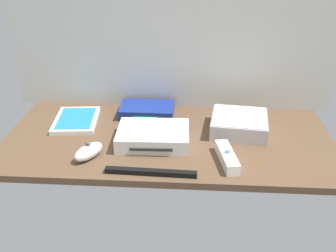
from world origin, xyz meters
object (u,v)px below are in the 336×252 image
at_px(mini_computer, 239,124).
at_px(remote_nunchuk, 89,151).
at_px(game_console, 153,136).
at_px(game_case, 76,120).
at_px(remote_wand, 227,157).
at_px(sensor_bar, 151,172).
at_px(network_router, 147,110).

bearing_deg(mini_computer, remote_nunchuk, -155.82).
relative_size(game_console, game_case, 1.06).
bearing_deg(remote_wand, remote_nunchuk, 170.42).
bearing_deg(game_console, sensor_bar, -88.00).
bearing_deg(sensor_bar, remote_nunchuk, 160.05).
bearing_deg(network_router, game_console, -78.36).
bearing_deg(game_console, network_router, 100.32).
distance_m(game_console, network_router, 0.20).
bearing_deg(sensor_bar, game_case, 135.18).
bearing_deg(network_router, remote_nunchuk, -113.53).
height_order(mini_computer, network_router, mini_computer).
xyz_separation_m(game_case, remote_nunchuk, (0.10, -0.22, 0.01)).
distance_m(game_console, game_case, 0.29).
distance_m(game_console, mini_computer, 0.28).
bearing_deg(mini_computer, game_console, -160.62).
bearing_deg(game_case, network_router, 12.24).
distance_m(remote_wand, sensor_bar, 0.22).
relative_size(game_case, remote_nunchuk, 1.87).
relative_size(remote_wand, sensor_bar, 0.63).
xyz_separation_m(game_console, remote_nunchuk, (-0.17, -0.10, -0.00)).
xyz_separation_m(game_case, sensor_bar, (0.28, -0.30, -0.00)).
distance_m(game_console, remote_nunchuk, 0.20).
distance_m(mini_computer, network_router, 0.32).
xyz_separation_m(network_router, remote_wand, (0.25, -0.29, -0.00)).
distance_m(mini_computer, game_case, 0.53).
relative_size(remote_wand, remote_nunchuk, 1.40).
height_order(remote_wand, remote_nunchuk, remote_nunchuk).
relative_size(game_console, remote_nunchuk, 1.97).
distance_m(remote_wand, remote_nunchuk, 0.38).
relative_size(game_console, network_router, 1.19).
bearing_deg(game_case, mini_computer, -9.13).
bearing_deg(game_case, sensor_bar, -52.64).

